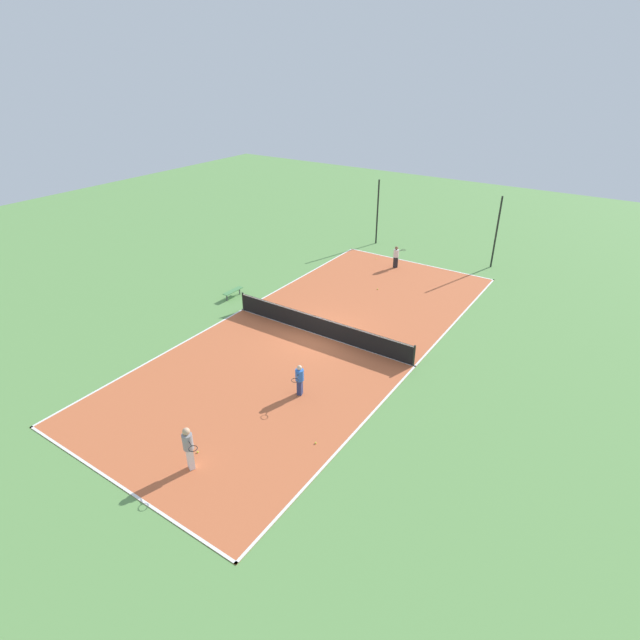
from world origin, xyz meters
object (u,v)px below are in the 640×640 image
at_px(tennis_ball_left_sideline, 198,452).
at_px(tennis_ball_far_baseline, 316,443).
at_px(tennis_ball_right_alley, 378,289).
at_px(bench, 233,292).
at_px(tennis_ball_near_net, 376,259).
at_px(player_far_white, 396,256).
at_px(player_baseline_gray, 188,446).
at_px(fence_post_back_right, 496,233).
at_px(player_near_blue, 300,378).
at_px(tennis_net, 320,326).
at_px(fence_post_back_left, 377,212).

bearing_deg(tennis_ball_left_sideline, tennis_ball_far_baseline, 40.14).
distance_m(tennis_ball_left_sideline, tennis_ball_right_alley, 16.48).
distance_m(bench, tennis_ball_near_net, 11.21).
bearing_deg(player_far_white, player_baseline_gray, -145.70).
distance_m(bench, fence_post_back_right, 17.76).
xyz_separation_m(player_near_blue, tennis_ball_left_sideline, (-1.00, -4.96, -0.78)).
xyz_separation_m(tennis_net, bench, (-6.88, 0.97, -0.19)).
relative_size(tennis_ball_left_sideline, tennis_ball_right_alley, 1.00).
distance_m(tennis_ball_right_alley, tennis_ball_far_baseline, 14.41).
xyz_separation_m(tennis_ball_right_alley, tennis_ball_near_net, (-2.58, 4.66, 0.00)).
xyz_separation_m(tennis_net, tennis_ball_far_baseline, (4.42, -6.92, -0.51)).
relative_size(bench, player_near_blue, 0.98).
height_order(tennis_net, player_near_blue, player_near_blue).
height_order(player_baseline_gray, tennis_ball_far_baseline, player_baseline_gray).
height_order(player_far_white, tennis_ball_left_sideline, player_far_white).
distance_m(tennis_ball_left_sideline, tennis_ball_near_net, 21.45).
xyz_separation_m(tennis_ball_left_sideline, fence_post_back_right, (3.33, 24.18, 2.37)).
xyz_separation_m(player_baseline_gray, tennis_ball_far_baseline, (2.90, 3.43, -0.98)).
xyz_separation_m(tennis_ball_left_sideline, tennis_ball_right_alley, (-1.33, 16.43, 0.00)).
height_order(player_near_blue, fence_post_back_right, fence_post_back_right).
bearing_deg(fence_post_back_right, tennis_ball_right_alley, -120.99).
distance_m(tennis_net, player_near_blue, 5.20).
height_order(player_far_white, fence_post_back_right, fence_post_back_right).
bearing_deg(bench, player_near_blue, -122.34).
height_order(player_baseline_gray, tennis_ball_near_net, player_baseline_gray).
bearing_deg(tennis_ball_left_sideline, tennis_net, 96.64).
bearing_deg(player_far_white, player_near_blue, -141.12).
distance_m(tennis_ball_far_baseline, tennis_ball_near_net, 19.67).
bearing_deg(player_baseline_gray, fence_post_back_right, 107.80).
xyz_separation_m(player_far_white, tennis_ball_right_alley, (0.73, -3.97, -0.82)).
bearing_deg(tennis_ball_far_baseline, fence_post_back_right, 89.91).
relative_size(tennis_net, fence_post_back_right, 2.16).
bearing_deg(player_far_white, tennis_ball_near_net, 97.12).
bearing_deg(tennis_ball_near_net, tennis_ball_right_alley, -61.07).
distance_m(tennis_net, tennis_ball_near_net, 11.73).
relative_size(tennis_net, tennis_ball_right_alley, 154.84).
bearing_deg(tennis_ball_far_baseline, tennis_net, 122.56).
relative_size(player_far_white, fence_post_back_left, 0.31).
xyz_separation_m(bench, player_near_blue, (9.01, -5.71, 0.45)).
height_order(tennis_net, tennis_ball_near_net, tennis_net).
bearing_deg(tennis_ball_right_alley, fence_post_back_left, 118.75).
bearing_deg(fence_post_back_right, fence_post_back_left, 180.00).
relative_size(tennis_ball_right_alley, tennis_ball_near_net, 1.00).
relative_size(bench, player_baseline_gray, 0.81).
bearing_deg(bench, fence_post_back_right, -40.00).
xyz_separation_m(bench, player_far_white, (5.95, 9.73, 0.49)).
bearing_deg(tennis_ball_far_baseline, tennis_ball_right_alley, 108.71).
bearing_deg(tennis_ball_near_net, fence_post_back_right, 23.16).
relative_size(tennis_net, tennis_ball_near_net, 154.84).
bearing_deg(tennis_ball_left_sideline, player_baseline_gray, -59.22).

